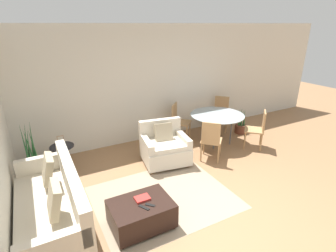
% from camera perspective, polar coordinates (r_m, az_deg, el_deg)
% --- Properties ---
extents(ground_plane, '(20.00, 20.00, 0.00)m').
position_cam_1_polar(ground_plane, '(4.25, 11.69, -19.23)').
color(ground_plane, '#936B47').
extents(wall_back, '(12.00, 0.06, 2.75)m').
position_cam_1_polar(wall_back, '(6.26, -7.01, 8.65)').
color(wall_back, beige).
rests_on(wall_back, ground_plane).
extents(area_rug, '(2.24, 1.83, 0.01)m').
position_cam_1_polar(area_rug, '(4.59, -1.00, -15.23)').
color(area_rug, gray).
rests_on(area_rug, ground_plane).
extents(couch, '(0.83, 2.07, 0.93)m').
position_cam_1_polar(couch, '(4.15, -23.73, -16.36)').
color(couch, beige).
rests_on(couch, ground_plane).
extents(armchair, '(1.02, 0.95, 0.85)m').
position_cam_1_polar(armchair, '(5.47, -0.76, -4.61)').
color(armchair, beige).
rests_on(armchair, ground_plane).
extents(ottoman, '(0.87, 0.63, 0.40)m').
position_cam_1_polar(ottoman, '(3.95, -5.83, -18.39)').
color(ottoman, black).
rests_on(ottoman, ground_plane).
extents(book_stack, '(0.21, 0.16, 0.03)m').
position_cam_1_polar(book_stack, '(3.89, -5.61, -15.41)').
color(book_stack, '#B72D28').
rests_on(book_stack, ottoman).
extents(tv_remote_primary, '(0.12, 0.17, 0.01)m').
position_cam_1_polar(tv_remote_primary, '(3.75, -5.22, -17.26)').
color(tv_remote_primary, black).
rests_on(tv_remote_primary, ottoman).
extents(tv_remote_secondary, '(0.13, 0.13, 0.01)m').
position_cam_1_polar(tv_remote_secondary, '(3.78, -3.91, -16.77)').
color(tv_remote_secondary, black).
rests_on(tv_remote_secondary, ottoman).
extents(potted_plant, '(0.43, 0.43, 1.14)m').
position_cam_1_polar(potted_plant, '(5.57, -27.13, -7.96)').
color(potted_plant, '#333338').
rests_on(potted_plant, ground_plane).
extents(side_table, '(0.46, 0.46, 0.52)m').
position_cam_1_polar(side_table, '(5.56, -21.94, -5.49)').
color(side_table, black).
rests_on(side_table, ground_plane).
extents(picture_frame, '(0.12, 0.07, 0.21)m').
position_cam_1_polar(picture_frame, '(5.46, -22.30, -3.08)').
color(picture_frame, '#8C6647').
rests_on(picture_frame, side_table).
extents(dining_table, '(1.27, 1.27, 0.73)m').
position_cam_1_polar(dining_table, '(6.35, 10.64, 1.92)').
color(dining_table, '#99A8AD').
rests_on(dining_table, ground_plane).
extents(dining_chair_near_left, '(0.59, 0.59, 0.90)m').
position_cam_1_polar(dining_chair_near_left, '(5.51, 9.36, -2.68)').
color(dining_chair_near_left, tan).
rests_on(dining_chair_near_left, ground_plane).
extents(dining_chair_near_right, '(0.59, 0.59, 0.90)m').
position_cam_1_polar(dining_chair_near_right, '(6.38, 19.09, -0.21)').
color(dining_chair_near_right, tan).
rests_on(dining_chair_near_right, ground_plane).
extents(dining_chair_far_left, '(0.59, 0.59, 0.90)m').
position_cam_1_polar(dining_chair_far_left, '(6.55, 2.22, 1.55)').
color(dining_chair_far_left, tan).
rests_on(dining_chair_far_left, ground_plane).
extents(dining_chair_far_right, '(0.59, 0.59, 0.90)m').
position_cam_1_polar(dining_chair_far_right, '(7.30, 11.44, 3.23)').
color(dining_chair_far_right, tan).
rests_on(dining_chair_far_right, ground_plane).
extents(potted_plant_small, '(0.30, 0.30, 0.70)m').
position_cam_1_polar(potted_plant_small, '(7.26, 15.52, -0.14)').
color(potted_plant_small, brown).
rests_on(potted_plant_small, ground_plane).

